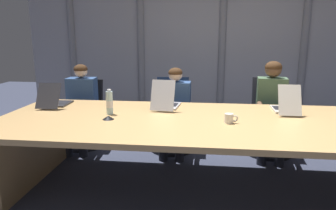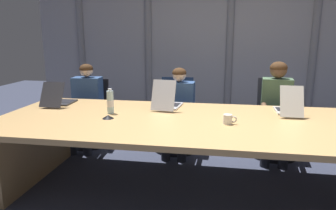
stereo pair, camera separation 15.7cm
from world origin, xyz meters
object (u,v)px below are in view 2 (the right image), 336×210
at_px(person_center, 276,105).
at_px(conference_mic_left_side, 108,117).
at_px(laptop_left_mid, 168,102).
at_px(office_chair_left_mid, 176,123).
at_px(laptop_left_end, 59,100).
at_px(coffee_mug_near, 228,119).
at_px(water_bottle_primary, 110,102).
at_px(office_chair_center, 274,127).
at_px(laptop_center, 288,108).
at_px(office_chair_left_end, 89,120).
at_px(person_left_end, 86,102).
at_px(person_left_mid, 178,106).

bearing_deg(person_center, conference_mic_left_side, -51.98).
bearing_deg(laptop_left_mid, office_chair_left_mid, 6.42).
relative_size(laptop_left_end, conference_mic_left_side, 4.18).
relative_size(laptop_left_mid, person_center, 0.41).
bearing_deg(coffee_mug_near, laptop_left_end, 165.71).
bearing_deg(water_bottle_primary, laptop_left_end, 158.18).
distance_m(laptop_left_end, office_chair_center, 2.65).
distance_m(office_chair_left_mid, coffee_mug_near, 1.46).
bearing_deg(laptop_center, office_chair_left_end, 73.60).
bearing_deg(laptop_left_mid, water_bottle_primary, 128.01).
height_order(laptop_left_end, person_left_end, person_left_end).
distance_m(person_left_mid, conference_mic_left_side, 1.20).
bearing_deg(laptop_left_mid, laptop_center, -85.48).
bearing_deg(water_bottle_primary, person_left_mid, 57.21).
bearing_deg(office_chair_center, person_left_mid, -81.47).
xyz_separation_m(laptop_left_end, laptop_center, (2.48, 0.01, 0.00)).
distance_m(laptop_left_end, laptop_left_mid, 1.24).
distance_m(laptop_left_end, office_chair_left_end, 0.88).
relative_size(person_center, water_bottle_primary, 4.70).
bearing_deg(office_chair_center, water_bottle_primary, -58.81).
height_order(office_chair_left_mid, person_left_end, person_left_end).
xyz_separation_m(laptop_left_end, office_chair_left_end, (0.00, 0.75, -0.44)).
xyz_separation_m(water_bottle_primary, coffee_mug_near, (1.17, -0.19, -0.07)).
xyz_separation_m(laptop_left_end, person_left_mid, (1.28, 0.60, -0.16)).
bearing_deg(laptop_center, coffee_mug_near, 129.33).
height_order(laptop_left_end, conference_mic_left_side, laptop_left_end).
bearing_deg(office_chair_left_mid, person_left_mid, 10.29).
relative_size(coffee_mug_near, conference_mic_left_side, 1.12).
bearing_deg(office_chair_left_end, laptop_left_end, 4.57).
bearing_deg(person_left_mid, water_bottle_primary, -31.23).
xyz_separation_m(office_chair_center, person_left_end, (-2.46, -0.16, 0.28)).
bearing_deg(office_chair_center, laptop_left_mid, -59.43).
xyz_separation_m(office_chair_left_end, conference_mic_left_side, (0.75, -1.24, 0.41)).
relative_size(office_chair_left_mid, water_bottle_primary, 3.71).
bearing_deg(conference_mic_left_side, office_chair_center, 35.49).
height_order(person_left_mid, water_bottle_primary, person_left_mid).
distance_m(person_left_end, person_left_mid, 1.24).
height_order(laptop_left_end, laptop_center, laptop_center).
distance_m(office_chair_left_mid, person_left_end, 1.24).
bearing_deg(laptop_left_end, conference_mic_left_side, -124.07).
height_order(laptop_left_mid, office_chair_left_end, laptop_left_mid).
bearing_deg(conference_mic_left_side, office_chair_left_end, 121.37).
distance_m(laptop_left_mid, water_bottle_primary, 0.63).
xyz_separation_m(laptop_center, person_center, (-0.01, 0.60, -0.11)).
relative_size(laptop_left_mid, office_chair_left_mid, 0.51).
height_order(person_center, water_bottle_primary, person_center).
relative_size(office_chair_center, person_center, 0.80).
distance_m(office_chair_left_end, coffee_mug_near, 2.29).
height_order(office_chair_center, person_left_end, person_left_end).
xyz_separation_m(laptop_left_mid, water_bottle_primary, (-0.53, -0.33, 0.05)).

